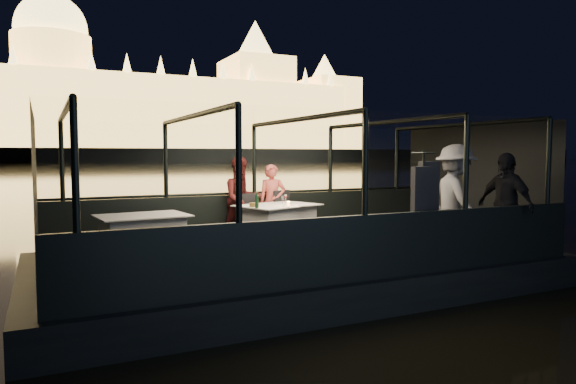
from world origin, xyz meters
name	(u,v)px	position (x,y,z in m)	size (l,w,h in m)	color
river_water	(70,169)	(0.00, 80.00, 0.00)	(500.00, 500.00, 0.00)	black
boat_hull	(298,283)	(0.00, 0.00, 0.00)	(8.60, 4.40, 1.00)	black
boat_deck	(298,256)	(0.00, 0.00, 0.48)	(8.00, 4.00, 0.04)	black
gunwale_port	(254,216)	(0.00, 2.00, 0.95)	(8.00, 0.08, 0.90)	black
gunwale_starboard	(364,248)	(0.00, -2.00, 0.95)	(8.00, 0.08, 0.90)	black
cabin_glass_port	(254,160)	(0.00, 2.00, 2.10)	(8.00, 0.02, 1.40)	#99B2B2
cabin_glass_starboard	(365,163)	(0.00, -2.00, 2.10)	(8.00, 0.02, 1.40)	#99B2B2
cabin_roof_glass	(298,119)	(0.00, 0.00, 2.80)	(8.00, 4.00, 0.02)	#99B2B2
end_wall_fore	(36,196)	(-4.00, 0.00, 1.65)	(0.02, 4.00, 2.30)	black
end_wall_aft	(474,182)	(4.00, 0.00, 1.65)	(0.02, 4.00, 2.30)	black
canopy_ribs	(298,188)	(0.00, 0.00, 1.65)	(8.00, 4.00, 2.30)	black
embankment	(53,158)	(0.00, 210.00, 1.00)	(400.00, 140.00, 6.00)	#423D33
parliament_building	(53,71)	(0.00, 175.00, 29.00)	(220.00, 32.00, 60.00)	#F2D18C
dining_table_central	(278,225)	(0.09, 1.03, 0.89)	(1.45, 1.05, 0.77)	silver
dining_table_aft	(143,237)	(-2.47, 0.68, 0.89)	(1.40, 1.01, 0.74)	white
chair_port_left	(250,220)	(-0.30, 1.48, 0.95)	(0.44, 0.44, 0.93)	black
chair_port_right	(286,217)	(0.48, 1.48, 0.95)	(0.45, 0.45, 0.97)	black
coat_stand	(423,209)	(1.20, -1.75, 1.40)	(0.50, 0.40, 1.78)	black
person_woman_coral	(272,202)	(0.29, 1.75, 1.25)	(0.54, 0.36, 1.51)	#D0574B
person_man_maroon	(242,203)	(-0.37, 1.75, 1.25)	(0.80, 0.62, 1.66)	#451313
passenger_stripe	(455,205)	(2.41, -1.16, 1.35)	(1.23, 0.69, 1.89)	silver
passenger_dark	(505,207)	(2.93, -1.74, 1.35)	(1.03, 0.43, 1.75)	black
wine_bottle	(257,200)	(-0.51, 0.61, 1.42)	(0.06, 0.06, 0.29)	#13341B
bread_basket	(254,205)	(-0.47, 0.83, 1.31)	(0.18, 0.18, 0.07)	olive
amber_candle	(288,204)	(0.19, 0.78, 1.31)	(0.05, 0.05, 0.07)	#FF8D3F
plate_near	(304,205)	(0.43, 0.61, 1.27)	(0.22, 0.22, 0.01)	white
plate_far	(257,206)	(-0.41, 0.87, 1.27)	(0.25, 0.25, 0.02)	white
wine_glass_white	(257,203)	(-0.51, 0.62, 1.36)	(0.06, 0.06, 0.17)	white
wine_glass_red	(285,200)	(0.22, 0.97, 1.36)	(0.06, 0.06, 0.19)	white
wine_glass_empty	(283,202)	(-0.01, 0.61, 1.36)	(0.07, 0.07, 0.20)	silver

